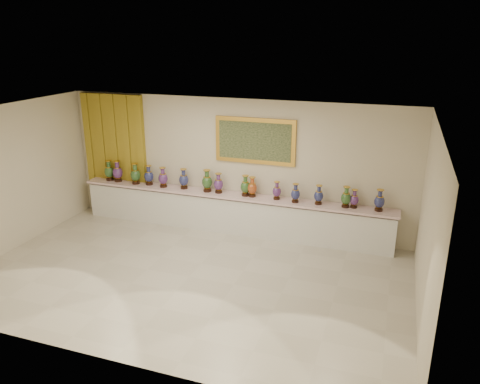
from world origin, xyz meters
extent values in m
plane|color=beige|center=(0.00, 0.00, 0.00)|extent=(8.00, 8.00, 0.00)
plane|color=beige|center=(0.00, 2.50, 1.50)|extent=(8.00, 0.00, 8.00)
plane|color=beige|center=(-4.00, 0.00, 1.50)|extent=(0.00, 5.00, 5.00)
plane|color=beige|center=(4.00, 0.00, 1.50)|extent=(0.00, 5.00, 5.00)
plane|color=white|center=(0.00, 0.00, 3.00)|extent=(8.00, 8.00, 0.00)
cube|color=gold|center=(-3.03, 2.44, 1.50)|extent=(1.64, 0.14, 2.95)
cube|color=gold|center=(0.50, 2.46, 2.11)|extent=(1.80, 0.06, 1.00)
cube|color=black|center=(0.50, 2.42, 2.11)|extent=(1.62, 0.02, 0.82)
cube|color=white|center=(0.00, 2.27, 0.41)|extent=(7.20, 0.42, 0.81)
cube|color=#F9D2DA|center=(0.00, 2.25, 0.88)|extent=(7.28, 0.48, 0.05)
cylinder|color=black|center=(-3.15, 2.27, 0.92)|extent=(0.17, 0.17, 0.05)
cone|color=gold|center=(-3.15, 2.27, 0.98)|extent=(0.15, 0.15, 0.03)
ellipsoid|color=black|center=(-3.15, 2.27, 1.12)|extent=(0.28, 0.28, 0.29)
cylinder|color=gold|center=(-3.15, 2.27, 1.24)|extent=(0.16, 0.16, 0.01)
cylinder|color=black|center=(-3.15, 2.27, 1.30)|extent=(0.09, 0.09, 0.10)
cone|color=black|center=(-3.15, 2.27, 1.37)|extent=(0.16, 0.16, 0.04)
cylinder|color=gold|center=(-3.15, 2.27, 1.39)|extent=(0.16, 0.16, 0.01)
cylinder|color=black|center=(-2.90, 2.26, 0.93)|extent=(0.18, 0.18, 0.05)
cone|color=gold|center=(-2.90, 2.26, 0.98)|extent=(0.16, 0.16, 0.03)
ellipsoid|color=#261048|center=(-2.90, 2.26, 1.12)|extent=(0.24, 0.24, 0.30)
cylinder|color=gold|center=(-2.90, 2.26, 1.25)|extent=(0.16, 0.16, 0.01)
cylinder|color=#261048|center=(-2.90, 2.26, 1.31)|extent=(0.09, 0.09, 0.11)
cone|color=#261048|center=(-2.90, 2.26, 1.39)|extent=(0.16, 0.16, 0.04)
cylinder|color=gold|center=(-2.90, 2.26, 1.40)|extent=(0.17, 0.17, 0.01)
cylinder|color=black|center=(-2.39, 2.23, 0.92)|extent=(0.18, 0.18, 0.05)
cone|color=gold|center=(-2.39, 2.23, 0.98)|extent=(0.15, 0.15, 0.03)
ellipsoid|color=black|center=(-2.39, 2.23, 1.12)|extent=(0.27, 0.27, 0.29)
cylinder|color=gold|center=(-2.39, 2.23, 1.24)|extent=(0.16, 0.16, 0.01)
cylinder|color=black|center=(-2.39, 2.23, 1.30)|extent=(0.09, 0.09, 0.11)
cone|color=black|center=(-2.39, 2.23, 1.38)|extent=(0.16, 0.16, 0.04)
cylinder|color=gold|center=(-2.39, 2.23, 1.40)|extent=(0.16, 0.16, 0.01)
cylinder|color=black|center=(-2.06, 2.28, 0.92)|extent=(0.17, 0.17, 0.05)
cone|color=gold|center=(-2.06, 2.28, 0.97)|extent=(0.15, 0.15, 0.03)
ellipsoid|color=#090B40|center=(-2.06, 2.28, 1.11)|extent=(0.26, 0.26, 0.27)
cylinder|color=gold|center=(-2.06, 2.28, 1.22)|extent=(0.15, 0.15, 0.01)
cylinder|color=#090B40|center=(-2.06, 2.28, 1.28)|extent=(0.09, 0.09, 0.10)
cone|color=#090B40|center=(-2.06, 2.28, 1.35)|extent=(0.15, 0.15, 0.04)
cylinder|color=gold|center=(-2.06, 2.28, 1.37)|extent=(0.15, 0.15, 0.01)
cylinder|color=black|center=(-1.66, 2.22, 0.92)|extent=(0.17, 0.17, 0.05)
cone|color=gold|center=(-1.66, 2.22, 0.98)|extent=(0.15, 0.15, 0.03)
ellipsoid|color=#261048|center=(-1.66, 2.22, 1.11)|extent=(0.26, 0.26, 0.28)
cylinder|color=gold|center=(-1.66, 2.22, 1.22)|extent=(0.15, 0.15, 0.01)
cylinder|color=#261048|center=(-1.66, 2.22, 1.28)|extent=(0.09, 0.09, 0.10)
cone|color=#261048|center=(-1.66, 2.22, 1.35)|extent=(0.15, 0.15, 0.04)
cylinder|color=gold|center=(-1.66, 2.22, 1.37)|extent=(0.16, 0.16, 0.01)
cylinder|color=black|center=(-1.15, 2.29, 0.92)|extent=(0.17, 0.17, 0.05)
cone|color=gold|center=(-1.15, 2.29, 0.97)|extent=(0.15, 0.15, 0.03)
ellipsoid|color=#090B40|center=(-1.15, 2.29, 1.10)|extent=(0.27, 0.27, 0.27)
cylinder|color=gold|center=(-1.15, 2.29, 1.22)|extent=(0.15, 0.15, 0.01)
cylinder|color=#090B40|center=(-1.15, 2.29, 1.28)|extent=(0.09, 0.09, 0.10)
cone|color=#090B40|center=(-1.15, 2.29, 1.35)|extent=(0.15, 0.15, 0.04)
cylinder|color=gold|center=(-1.15, 2.29, 1.37)|extent=(0.15, 0.15, 0.01)
cylinder|color=black|center=(-0.56, 2.26, 0.93)|extent=(0.18, 0.18, 0.05)
cone|color=gold|center=(-0.56, 2.26, 0.98)|extent=(0.16, 0.16, 0.03)
ellipsoid|color=black|center=(-0.56, 2.26, 1.12)|extent=(0.31, 0.31, 0.30)
cylinder|color=gold|center=(-0.56, 2.26, 1.25)|extent=(0.16, 0.16, 0.01)
cylinder|color=black|center=(-0.56, 2.26, 1.31)|extent=(0.09, 0.09, 0.11)
cone|color=black|center=(-0.56, 2.26, 1.39)|extent=(0.16, 0.16, 0.04)
cylinder|color=gold|center=(-0.56, 2.26, 1.41)|extent=(0.17, 0.17, 0.01)
cylinder|color=black|center=(-0.28, 2.26, 0.92)|extent=(0.16, 0.16, 0.05)
cone|color=gold|center=(-0.28, 2.26, 0.97)|extent=(0.14, 0.14, 0.03)
ellipsoid|color=#261048|center=(-0.28, 2.26, 1.10)|extent=(0.24, 0.24, 0.26)
cylinder|color=gold|center=(-0.28, 2.26, 1.21)|extent=(0.15, 0.15, 0.01)
cylinder|color=#261048|center=(-0.28, 2.26, 1.27)|extent=(0.08, 0.08, 0.10)
cone|color=#261048|center=(-0.28, 2.26, 1.33)|extent=(0.15, 0.15, 0.04)
cylinder|color=gold|center=(-0.28, 2.26, 1.35)|extent=(0.15, 0.15, 0.01)
cylinder|color=black|center=(0.35, 2.27, 0.92)|extent=(0.17, 0.17, 0.05)
cone|color=gold|center=(0.35, 2.27, 0.97)|extent=(0.14, 0.14, 0.03)
ellipsoid|color=black|center=(0.35, 2.27, 1.10)|extent=(0.25, 0.25, 0.27)
cylinder|color=gold|center=(0.35, 2.27, 1.22)|extent=(0.15, 0.15, 0.01)
cylinder|color=black|center=(0.35, 2.27, 1.28)|extent=(0.09, 0.09, 0.10)
cone|color=black|center=(0.35, 2.27, 1.35)|extent=(0.15, 0.15, 0.04)
cylinder|color=gold|center=(0.35, 2.27, 1.36)|extent=(0.15, 0.15, 0.01)
cylinder|color=black|center=(0.51, 2.26, 0.92)|extent=(0.16, 0.16, 0.04)
cone|color=gold|center=(0.51, 2.26, 0.97)|extent=(0.14, 0.14, 0.03)
ellipsoid|color=maroon|center=(0.51, 2.26, 1.10)|extent=(0.27, 0.27, 0.26)
cylinder|color=gold|center=(0.51, 2.26, 1.21)|extent=(0.14, 0.14, 0.01)
cylinder|color=maroon|center=(0.51, 2.26, 1.26)|extent=(0.08, 0.08, 0.09)
cone|color=maroon|center=(0.51, 2.26, 1.33)|extent=(0.14, 0.14, 0.03)
cylinder|color=gold|center=(0.51, 2.26, 1.34)|extent=(0.15, 0.15, 0.01)
cylinder|color=black|center=(1.07, 2.27, 0.92)|extent=(0.14, 0.14, 0.04)
cone|color=gold|center=(1.07, 2.27, 0.96)|extent=(0.12, 0.12, 0.03)
ellipsoid|color=#261048|center=(1.07, 2.27, 1.07)|extent=(0.24, 0.24, 0.23)
cylinder|color=gold|center=(1.07, 2.27, 1.17)|extent=(0.13, 0.13, 0.01)
cylinder|color=#261048|center=(1.07, 2.27, 1.22)|extent=(0.07, 0.07, 0.08)
cone|color=#261048|center=(1.07, 2.27, 1.28)|extent=(0.13, 0.13, 0.03)
cylinder|color=gold|center=(1.07, 2.27, 1.30)|extent=(0.13, 0.13, 0.01)
cylinder|color=black|center=(1.49, 2.21, 0.92)|extent=(0.15, 0.15, 0.04)
cone|color=gold|center=(1.49, 2.21, 0.97)|extent=(0.13, 0.13, 0.03)
ellipsoid|color=#090B40|center=(1.49, 2.21, 1.08)|extent=(0.20, 0.20, 0.24)
cylinder|color=gold|center=(1.49, 2.21, 1.18)|extent=(0.13, 0.13, 0.01)
cylinder|color=#090B40|center=(1.49, 2.21, 1.23)|extent=(0.08, 0.08, 0.09)
cone|color=#090B40|center=(1.49, 2.21, 1.29)|extent=(0.13, 0.13, 0.03)
cylinder|color=gold|center=(1.49, 2.21, 1.31)|extent=(0.14, 0.14, 0.01)
cylinder|color=black|center=(1.98, 2.25, 0.92)|extent=(0.15, 0.15, 0.04)
cone|color=gold|center=(1.98, 2.25, 0.97)|extent=(0.13, 0.13, 0.03)
ellipsoid|color=#090B40|center=(1.98, 2.25, 1.08)|extent=(0.25, 0.25, 0.24)
cylinder|color=gold|center=(1.98, 2.25, 1.18)|extent=(0.13, 0.13, 0.01)
cylinder|color=#090B40|center=(1.98, 2.25, 1.24)|extent=(0.08, 0.08, 0.09)
cone|color=#090B40|center=(1.98, 2.25, 1.30)|extent=(0.13, 0.13, 0.03)
cylinder|color=gold|center=(1.98, 2.25, 1.31)|extent=(0.14, 0.14, 0.01)
cylinder|color=black|center=(2.54, 2.26, 0.92)|extent=(0.16, 0.16, 0.04)
cone|color=gold|center=(2.54, 2.26, 0.97)|extent=(0.14, 0.14, 0.03)
ellipsoid|color=black|center=(2.54, 2.26, 1.09)|extent=(0.21, 0.21, 0.26)
cylinder|color=gold|center=(2.54, 2.26, 1.20)|extent=(0.14, 0.14, 0.01)
cylinder|color=black|center=(2.54, 2.26, 1.26)|extent=(0.08, 0.08, 0.09)
cone|color=black|center=(2.54, 2.26, 1.33)|extent=(0.14, 0.14, 0.03)
cylinder|color=gold|center=(2.54, 2.26, 1.34)|extent=(0.15, 0.15, 0.01)
cylinder|color=black|center=(2.71, 2.28, 0.92)|extent=(0.14, 0.14, 0.04)
cone|color=gold|center=(2.71, 2.28, 0.96)|extent=(0.12, 0.12, 0.03)
ellipsoid|color=#261048|center=(2.71, 2.28, 1.07)|extent=(0.21, 0.21, 0.23)
cylinder|color=gold|center=(2.71, 2.28, 1.17)|extent=(0.12, 0.12, 0.01)
cylinder|color=#261048|center=(2.71, 2.28, 1.22)|extent=(0.07, 0.07, 0.08)
cone|color=#261048|center=(2.71, 2.28, 1.27)|extent=(0.12, 0.12, 0.03)
cylinder|color=gold|center=(2.71, 2.28, 1.29)|extent=(0.13, 0.13, 0.01)
cylinder|color=black|center=(3.20, 2.27, 0.92)|extent=(0.16, 0.16, 0.04)
cone|color=gold|center=(3.20, 2.27, 0.97)|extent=(0.14, 0.14, 0.03)
ellipsoid|color=#090B40|center=(3.20, 2.27, 1.10)|extent=(0.26, 0.26, 0.26)
cylinder|color=gold|center=(3.20, 2.27, 1.21)|extent=(0.14, 0.14, 0.01)
cylinder|color=#090B40|center=(3.20, 2.27, 1.26)|extent=(0.08, 0.08, 0.09)
cone|color=#090B40|center=(3.20, 2.27, 1.33)|extent=(0.14, 0.14, 0.03)
cylinder|color=gold|center=(3.20, 2.27, 1.35)|extent=(0.15, 0.15, 0.01)
camera|label=1|loc=(3.42, -7.03, 4.33)|focal=35.00mm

